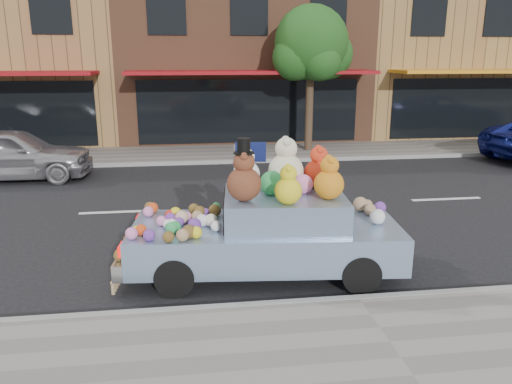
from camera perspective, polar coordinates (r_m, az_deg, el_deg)
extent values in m
plane|color=black|center=(12.03, 3.86, -1.53)|extent=(120.00, 120.00, 0.00)
cube|color=gray|center=(6.33, 16.19, -18.15)|extent=(60.00, 3.00, 0.12)
cube|color=gray|center=(18.25, -0.17, 4.53)|extent=(60.00, 3.00, 0.12)
cube|color=gray|center=(7.52, 11.58, -12.06)|extent=(60.00, 0.12, 0.13)
cube|color=gray|center=(16.80, 0.49, 3.59)|extent=(60.00, 0.12, 0.13)
cube|color=olive|center=(24.51, -26.72, 13.81)|extent=(10.00, 8.00, 7.00)
cube|color=black|center=(19.87, -22.45, 18.63)|extent=(1.40, 0.06, 1.60)
cube|color=brown|center=(23.39, -2.00, 15.38)|extent=(10.00, 8.00, 7.00)
cube|color=black|center=(19.51, -0.75, 9.21)|extent=(8.50, 0.06, 2.40)
cube|color=maroon|center=(18.53, -0.43, 13.54)|extent=(9.00, 1.80, 0.12)
cube|color=black|center=(19.33, -10.21, 19.61)|extent=(1.40, 0.06, 1.60)
cube|color=black|center=(19.46, -0.79, 19.81)|extent=(1.40, 0.06, 1.60)
cube|color=black|center=(20.04, 8.28, 19.53)|extent=(1.40, 0.06, 1.60)
cube|color=olive|center=(26.34, 20.95, 14.41)|extent=(10.00, 8.00, 7.00)
cube|color=black|center=(22.96, 25.18, 8.70)|extent=(8.50, 0.06, 2.40)
cube|color=orange|center=(22.14, 26.86, 12.23)|extent=(9.00, 1.80, 0.12)
cube|color=black|center=(21.45, 19.19, 18.59)|extent=(1.40, 0.06, 1.60)
cube|color=black|center=(22.92, 26.25, 17.64)|extent=(1.40, 0.06, 1.60)
cylinder|color=#38281C|center=(18.40, 6.09, 9.38)|extent=(0.28, 0.28, 3.20)
sphere|color=#164513|center=(18.30, 6.31, 16.62)|extent=(2.60, 2.60, 2.60)
sphere|color=#164513|center=(18.76, 8.20, 15.30)|extent=(1.80, 1.80, 1.80)
sphere|color=#164513|center=(17.97, 4.49, 15.09)|extent=(1.60, 1.60, 1.60)
sphere|color=#164513|center=(17.77, 7.37, 14.69)|extent=(1.40, 1.40, 1.40)
sphere|color=#164513|center=(18.82, 4.91, 15.70)|extent=(1.60, 1.60, 1.60)
imported|color=#B1B0B5|center=(15.97, -26.22, 3.93)|extent=(4.46, 1.81, 1.52)
cylinder|color=black|center=(7.78, 11.91, -9.19)|extent=(0.62, 0.26, 0.60)
cylinder|color=black|center=(9.19, 9.59, -5.18)|extent=(0.62, 0.26, 0.60)
cylinder|color=black|center=(7.62, -9.29, -9.61)|extent=(0.62, 0.26, 0.60)
cylinder|color=black|center=(9.05, -8.13, -5.45)|extent=(0.62, 0.26, 0.60)
cube|color=#7B94B8|center=(8.19, 1.09, -5.67)|extent=(4.44, 2.10, 0.60)
cube|color=#7B94B8|center=(8.03, 3.25, -1.97)|extent=(2.03, 1.67, 0.50)
cube|color=silver|center=(8.42, -14.28, -6.66)|extent=(0.33, 1.79, 0.26)
cube|color=red|center=(7.68, -15.09, -6.34)|extent=(0.09, 0.28, 0.16)
cube|color=red|center=(8.93, -13.22, -3.13)|extent=(0.09, 0.28, 0.16)
cube|color=black|center=(8.00, -3.54, -2.05)|extent=(0.16, 1.30, 0.40)
sphere|color=#5B2C1A|center=(7.52, -1.38, 0.91)|extent=(0.53, 0.53, 0.53)
sphere|color=#5B2C1A|center=(7.44, -1.39, 3.45)|extent=(0.33, 0.33, 0.33)
sphere|color=#5B2C1A|center=(7.31, -1.30, 4.08)|extent=(0.12, 0.12, 0.12)
sphere|color=#5B2C1A|center=(7.53, -1.49, 4.42)|extent=(0.12, 0.12, 0.12)
cylinder|color=black|center=(7.42, -1.40, 4.50)|extent=(0.31, 0.31, 0.02)
cylinder|color=black|center=(7.40, -1.40, 5.34)|extent=(0.20, 0.20, 0.22)
sphere|color=beige|center=(8.23, 3.43, 2.38)|extent=(0.59, 0.59, 0.59)
sphere|color=beige|center=(8.15, 3.47, 4.98)|extent=(0.37, 0.37, 0.37)
sphere|color=beige|center=(8.01, 3.66, 5.66)|extent=(0.14, 0.14, 0.14)
sphere|color=beige|center=(8.26, 3.31, 5.96)|extent=(0.14, 0.14, 0.14)
sphere|color=#C67112|center=(7.70, 8.33, 0.86)|extent=(0.46, 0.46, 0.46)
sphere|color=#C67112|center=(7.64, 8.42, 3.03)|extent=(0.29, 0.29, 0.29)
sphere|color=#C67112|center=(7.52, 8.66, 3.56)|extent=(0.11, 0.11, 0.11)
sphere|color=#C67112|center=(7.71, 8.24, 3.87)|extent=(0.11, 0.11, 0.11)
sphere|color=red|center=(8.36, 7.14, 2.12)|extent=(0.48, 0.48, 0.48)
sphere|color=red|center=(8.30, 7.21, 4.21)|extent=(0.30, 0.30, 0.30)
sphere|color=red|center=(8.18, 7.42, 4.74)|extent=(0.11, 0.11, 0.11)
sphere|color=red|center=(8.38, 7.06, 5.00)|extent=(0.11, 0.11, 0.11)
sphere|color=white|center=(8.31, -1.12, 2.05)|extent=(0.46, 0.46, 0.46)
sphere|color=white|center=(8.24, -1.13, 4.04)|extent=(0.28, 0.28, 0.28)
sphere|color=white|center=(8.13, -1.05, 4.54)|extent=(0.11, 0.11, 0.11)
sphere|color=white|center=(8.32, -1.21, 4.79)|extent=(0.11, 0.11, 0.11)
sphere|color=gold|center=(7.38, 3.70, 0.13)|extent=(0.41, 0.41, 0.41)
sphere|color=gold|center=(7.32, 3.74, 2.12)|extent=(0.25, 0.25, 0.25)
sphere|color=gold|center=(7.21, 3.89, 2.60)|extent=(0.10, 0.10, 0.10)
sphere|color=gold|center=(7.38, 3.62, 2.90)|extent=(0.10, 0.10, 0.10)
sphere|color=green|center=(7.90, 1.85, 0.99)|extent=(0.40, 0.40, 0.40)
sphere|color=pink|center=(8.00, 5.40, 0.90)|extent=(0.32, 0.32, 0.32)
sphere|color=silver|center=(7.96, -10.09, -3.64)|extent=(0.16, 0.16, 0.16)
sphere|color=gold|center=(8.40, -9.17, -2.42)|extent=(0.21, 0.21, 0.21)
sphere|color=#602E8E|center=(7.79, -7.05, -3.74)|extent=(0.21, 0.21, 0.21)
sphere|color=pink|center=(8.62, -12.22, -2.21)|extent=(0.18, 0.18, 0.18)
sphere|color=pink|center=(7.62, -14.04, -4.63)|extent=(0.19, 0.19, 0.19)
sphere|color=#C13C12|center=(7.76, -13.00, -4.26)|extent=(0.18, 0.18, 0.18)
sphere|color=silver|center=(7.76, -4.60, -3.91)|extent=(0.17, 0.17, 0.17)
sphere|color=#602E8E|center=(7.51, -12.11, -4.85)|extent=(0.18, 0.18, 0.18)
sphere|color=#602E8E|center=(8.20, -9.74, -2.98)|extent=(0.18, 0.18, 0.18)
sphere|color=gold|center=(7.82, -13.45, -4.25)|extent=(0.14, 0.14, 0.14)
sphere|color=beige|center=(7.97, -5.16, -3.23)|extent=(0.21, 0.21, 0.21)
sphere|color=#602E8E|center=(8.06, -8.74, -3.36)|extent=(0.16, 0.16, 0.16)
sphere|color=#602E8E|center=(8.46, -5.82, -2.36)|extent=(0.15, 0.15, 0.15)
sphere|color=pink|center=(8.12, -10.75, -3.27)|extent=(0.17, 0.17, 0.17)
sphere|color=pink|center=(8.27, -7.88, -2.81)|extent=(0.16, 0.16, 0.16)
sphere|color=brown|center=(8.90, -12.09, -1.65)|extent=(0.17, 0.17, 0.17)
sphere|color=#90724F|center=(8.18, -6.72, -2.82)|extent=(0.21, 0.21, 0.21)
sphere|color=brown|center=(8.45, -4.75, -2.13)|extent=(0.21, 0.21, 0.21)
sphere|color=brown|center=(7.40, -9.98, -5.07)|extent=(0.17, 0.17, 0.17)
sphere|color=silver|center=(7.99, -6.18, -3.25)|extent=(0.20, 0.20, 0.20)
sphere|color=gold|center=(7.50, -6.85, -4.61)|extent=(0.19, 0.19, 0.19)
sphere|color=brown|center=(8.64, -7.13, -1.91)|extent=(0.18, 0.18, 0.18)
sphere|color=green|center=(7.77, -9.21, -3.98)|extent=(0.19, 0.19, 0.19)
sphere|color=gold|center=(8.48, -9.34, -2.48)|extent=(0.14, 0.14, 0.14)
sphere|color=silver|center=(7.97, -9.57, -3.59)|extent=(0.16, 0.16, 0.16)
sphere|color=pink|center=(8.38, -8.93, -2.68)|extent=(0.14, 0.14, 0.14)
sphere|color=brown|center=(7.50, -7.68, -4.51)|extent=(0.21, 0.21, 0.21)
sphere|color=brown|center=(8.43, -6.46, -2.26)|extent=(0.20, 0.20, 0.20)
sphere|color=#C13C12|center=(8.81, -11.70, -1.78)|extent=(0.18, 0.18, 0.18)
sphere|color=green|center=(8.80, -4.58, -1.65)|extent=(0.14, 0.14, 0.14)
sphere|color=#90724F|center=(7.40, -8.40, -4.90)|extent=(0.19, 0.19, 0.19)
sphere|color=red|center=(8.38, -9.79, -2.60)|extent=(0.18, 0.18, 0.18)
sphere|color=green|center=(7.72, -9.60, -4.10)|extent=(0.19, 0.19, 0.19)
sphere|color=#D8A88C|center=(8.13, -8.46, -2.86)|extent=(0.22, 0.22, 0.22)
sphere|color=red|center=(7.79, -15.29, -6.87)|extent=(0.17, 0.17, 0.17)
sphere|color=#90724F|center=(7.84, -15.20, -6.80)|extent=(0.15, 0.15, 0.15)
sphere|color=#C13C12|center=(8.34, -14.38, -5.31)|extent=(0.17, 0.17, 0.17)
sphere|color=gold|center=(7.95, -15.02, -6.41)|extent=(0.17, 0.17, 0.17)
sphere|color=silver|center=(8.89, -13.60, -4.04)|extent=(0.14, 0.14, 0.14)
sphere|color=brown|center=(7.75, -15.36, -7.01)|extent=(0.17, 0.17, 0.17)
sphere|color=red|center=(8.92, -13.56, -3.99)|extent=(0.14, 0.14, 0.14)
sphere|color=gold|center=(8.35, 13.54, -2.93)|extent=(0.16, 0.16, 0.16)
sphere|color=#90724F|center=(8.98, 12.59, -1.47)|extent=(0.20, 0.20, 0.20)
sphere|color=silver|center=(8.28, 13.71, -2.76)|extent=(0.25, 0.25, 0.25)
sphere|color=#C13C12|center=(8.87, 9.36, -1.62)|extent=(0.16, 0.16, 0.16)
sphere|color=#90724F|center=(8.91, 11.85, -1.36)|extent=(0.25, 0.25, 0.25)
sphere|color=#602E8E|center=(8.87, 13.99, -1.72)|extent=(0.21, 0.21, 0.21)
sphere|color=#90724F|center=(8.70, 12.91, -1.99)|extent=(0.20, 0.20, 0.20)
cylinder|color=#997A54|center=(7.78, -16.02, -10.59)|extent=(0.06, 0.06, 0.17)
sphere|color=#997A54|center=(7.73, -16.07, -9.96)|extent=(0.07, 0.07, 0.07)
cylinder|color=#997A54|center=(7.86, -15.85, -10.28)|extent=(0.06, 0.06, 0.17)
sphere|color=#997A54|center=(7.82, -15.90, -9.65)|extent=(0.07, 0.07, 0.07)
cylinder|color=#997A54|center=(7.95, -15.69, -9.97)|extent=(0.06, 0.06, 0.17)
sphere|color=#997A54|center=(7.91, -15.74, -9.35)|extent=(0.07, 0.07, 0.07)
cylinder|color=#997A54|center=(8.04, -15.53, -9.67)|extent=(0.06, 0.06, 0.17)
sphere|color=#997A54|center=(8.00, -15.58, -9.05)|extent=(0.07, 0.07, 0.07)
cylinder|color=#997A54|center=(8.13, -15.37, -9.37)|extent=(0.06, 0.06, 0.17)
sphere|color=#997A54|center=(8.09, -15.42, -8.76)|extent=(0.07, 0.07, 0.07)
cylinder|color=#997A54|center=(8.21, -15.22, -9.09)|extent=(0.06, 0.06, 0.17)
sphere|color=#997A54|center=(8.18, -15.26, -8.48)|extent=(0.07, 0.07, 0.07)
cylinder|color=#997A54|center=(8.30, -15.07, -8.80)|extent=(0.06, 0.06, 0.17)
sphere|color=#997A54|center=(8.27, -15.11, -8.20)|extent=(0.07, 0.07, 0.07)
cylinder|color=#997A54|center=(8.39, -14.92, -8.53)|extent=(0.06, 0.06, 0.17)
sphere|color=#997A54|center=(8.36, -14.96, -7.93)|extent=(0.07, 0.07, 0.07)
cylinder|color=#997A54|center=(8.48, -14.77, -8.25)|extent=(0.06, 0.06, 0.17)
sphere|color=#997A54|center=(8.45, -14.82, -7.66)|extent=(0.07, 0.07, 0.07)
cylinder|color=#997A54|center=(8.57, -14.63, -7.99)|extent=(0.06, 0.06, 0.17)
sphere|color=#997A54|center=(8.54, -14.68, -7.40)|extent=(0.07, 0.07, 0.07)
cylinder|color=#997A54|center=(8.66, -14.50, -7.73)|extent=(0.06, 0.06, 0.17)
sphere|color=#997A54|center=(8.63, -14.54, -7.15)|extent=(0.07, 0.07, 0.07)
cylinder|color=#997A54|center=(8.75, -14.36, -7.47)|extent=(0.06, 0.06, 0.17)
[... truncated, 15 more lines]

